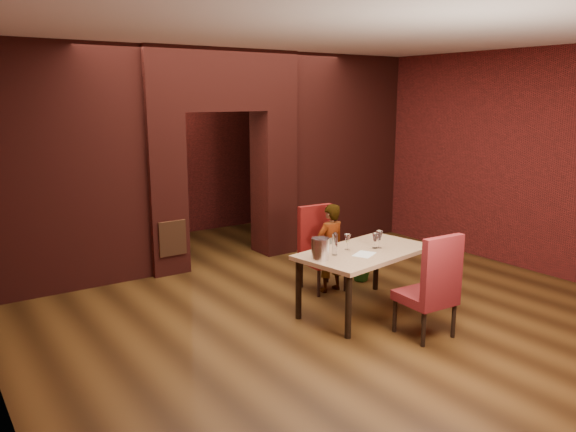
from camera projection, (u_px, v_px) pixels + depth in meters
name	position (u px, v px, depth m)	size (l,w,h in m)	color
floor	(297.00, 297.00, 7.21)	(8.00, 8.00, 0.00)	#492D12
ceiling	(298.00, 37.00, 6.53)	(7.00, 8.00, 0.04)	silver
wall_back	(169.00, 148.00, 10.09)	(7.00, 0.04, 3.20)	maroon
wall_right	(479.00, 156.00, 8.81)	(0.04, 8.00, 3.20)	maroon
pillar_left	(163.00, 194.00, 8.05)	(0.55, 0.55, 2.30)	maroon
pillar_right	(273.00, 182.00, 9.10)	(0.55, 0.55, 2.30)	maroon
lintel	(219.00, 80.00, 8.24)	(2.45, 0.55, 0.90)	maroon
wing_wall_left	(56.00, 170.00, 7.18)	(2.27, 0.35, 3.20)	maroon
wing_wall_right	(341.00, 150.00, 9.79)	(2.27, 0.35, 3.20)	maroon
vent_panel	(173.00, 238.00, 7.94)	(0.40, 0.03, 0.50)	brown
rear_door	(150.00, 181.00, 9.94)	(0.90, 0.08, 2.10)	black
rear_door_frame	(151.00, 181.00, 9.91)	(1.02, 0.04, 2.22)	black
dining_table	(364.00, 281.00, 6.65)	(1.61, 0.91, 0.75)	tan
chair_far	(324.00, 249.00, 7.37)	(0.50, 0.50, 1.11)	maroon
chair_near	(426.00, 284.00, 5.95)	(0.52, 0.52, 1.14)	maroon
person_seated	(330.00, 248.00, 7.30)	(0.43, 0.28, 1.17)	white
wine_glass_a	(347.00, 242.00, 6.56)	(0.08, 0.08, 0.19)	white
wine_glass_b	(375.00, 241.00, 6.64)	(0.07, 0.07, 0.18)	white
wine_glass_c	(379.00, 239.00, 6.64)	(0.09, 0.09, 0.21)	white
tasting_sheet	(364.00, 254.00, 6.39)	(0.27, 0.20, 0.00)	white
wine_bucket	(320.00, 249.00, 6.17)	(0.20, 0.20, 0.24)	silver
water_bottle	(335.00, 244.00, 6.35)	(0.06, 0.06, 0.26)	silver
potted_plant	(362.00, 264.00, 7.81)	(0.41, 0.35, 0.45)	#205D1B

